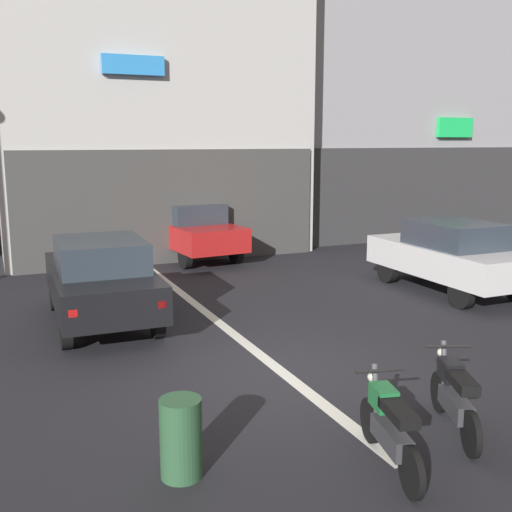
{
  "coord_description": "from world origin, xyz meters",
  "views": [
    {
      "loc": [
        -3.84,
        -7.9,
        3.44
      ],
      "look_at": [
        0.45,
        2.0,
        1.4
      ],
      "focal_mm": 42.92,
      "sensor_mm": 36.0,
      "label": 1
    }
  ],
  "objects_px": {
    "trash_bin": "(181,438)",
    "motorcycle_black_row_left_mid": "(454,395)",
    "car_white_parked_kerbside": "(451,254)",
    "car_red_down_street": "(192,229)",
    "car_black_crossing_near": "(101,278)",
    "motorcycle_green_row_leftmost": "(389,426)"
  },
  "relations": [
    {
      "from": "car_black_crossing_near",
      "to": "car_white_parked_kerbside",
      "type": "distance_m",
      "value": 7.81
    },
    {
      "from": "car_red_down_street",
      "to": "car_black_crossing_near",
      "type": "bearing_deg",
      "value": -122.41
    },
    {
      "from": "car_black_crossing_near",
      "to": "trash_bin",
      "type": "relative_size",
      "value": 4.88
    },
    {
      "from": "car_red_down_street",
      "to": "trash_bin",
      "type": "bearing_deg",
      "value": -108.11
    },
    {
      "from": "car_red_down_street",
      "to": "motorcycle_green_row_leftmost",
      "type": "distance_m",
      "value": 12.3
    },
    {
      "from": "car_white_parked_kerbside",
      "to": "motorcycle_green_row_leftmost",
      "type": "relative_size",
      "value": 2.5
    },
    {
      "from": "car_white_parked_kerbside",
      "to": "motorcycle_black_row_left_mid",
      "type": "xyz_separation_m",
      "value": [
        -4.68,
        -5.52,
        -0.43
      ]
    },
    {
      "from": "car_black_crossing_near",
      "to": "car_white_parked_kerbside",
      "type": "height_order",
      "value": "same"
    },
    {
      "from": "car_black_crossing_near",
      "to": "motorcycle_black_row_left_mid",
      "type": "height_order",
      "value": "car_black_crossing_near"
    },
    {
      "from": "car_white_parked_kerbside",
      "to": "motorcycle_green_row_leftmost",
      "type": "height_order",
      "value": "car_white_parked_kerbside"
    },
    {
      "from": "car_red_down_street",
      "to": "motorcycle_green_row_leftmost",
      "type": "xyz_separation_m",
      "value": [
        -1.67,
        -12.18,
        -0.43
      ]
    },
    {
      "from": "car_white_parked_kerbside",
      "to": "motorcycle_green_row_leftmost",
      "type": "xyz_separation_m",
      "value": [
        -5.87,
        -5.88,
        -0.43
      ]
    },
    {
      "from": "trash_bin",
      "to": "motorcycle_black_row_left_mid",
      "type": "bearing_deg",
      "value": -5.71
    },
    {
      "from": "car_white_parked_kerbside",
      "to": "car_red_down_street",
      "type": "bearing_deg",
      "value": 123.71
    },
    {
      "from": "car_black_crossing_near",
      "to": "car_white_parked_kerbside",
      "type": "relative_size",
      "value": 1.01
    },
    {
      "from": "car_white_parked_kerbside",
      "to": "trash_bin",
      "type": "xyz_separation_m",
      "value": [
        -7.96,
        -5.19,
        -0.46
      ]
    },
    {
      "from": "car_white_parked_kerbside",
      "to": "motorcycle_green_row_leftmost",
      "type": "bearing_deg",
      "value": -134.96
    },
    {
      "from": "car_red_down_street",
      "to": "car_white_parked_kerbside",
      "type": "bearing_deg",
      "value": -56.29
    },
    {
      "from": "car_black_crossing_near",
      "to": "trash_bin",
      "type": "height_order",
      "value": "car_black_crossing_near"
    },
    {
      "from": "motorcycle_black_row_left_mid",
      "to": "trash_bin",
      "type": "height_order",
      "value": "motorcycle_black_row_left_mid"
    },
    {
      "from": "trash_bin",
      "to": "car_white_parked_kerbside",
      "type": "bearing_deg",
      "value": 33.12
    },
    {
      "from": "car_black_crossing_near",
      "to": "motorcycle_green_row_leftmost",
      "type": "xyz_separation_m",
      "value": [
        1.91,
        -6.54,
        -0.43
      ]
    }
  ]
}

